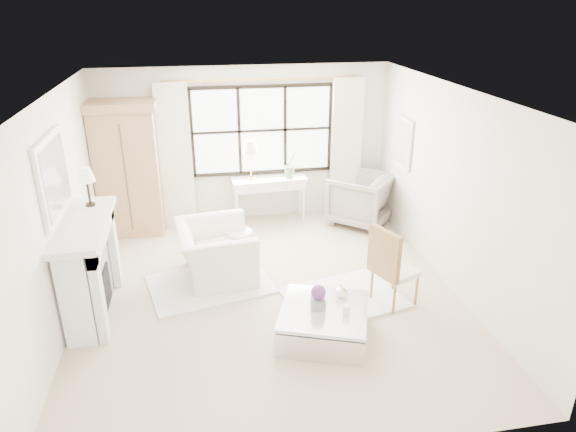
% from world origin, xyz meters
% --- Properties ---
extents(floor, '(5.50, 5.50, 0.00)m').
position_xyz_m(floor, '(0.00, 0.00, 0.00)').
color(floor, '#C4AF92').
rests_on(floor, ground).
extents(ceiling, '(5.50, 5.50, 0.00)m').
position_xyz_m(ceiling, '(0.00, 0.00, 2.70)').
color(ceiling, white).
rests_on(ceiling, ground).
extents(wall_back, '(5.00, 0.00, 5.00)m').
position_xyz_m(wall_back, '(0.00, 2.75, 1.35)').
color(wall_back, silver).
rests_on(wall_back, ground).
extents(wall_front, '(5.00, 0.00, 5.00)m').
position_xyz_m(wall_front, '(0.00, -2.75, 1.35)').
color(wall_front, white).
rests_on(wall_front, ground).
extents(wall_left, '(0.00, 5.50, 5.50)m').
position_xyz_m(wall_left, '(-2.50, 0.00, 1.35)').
color(wall_left, silver).
rests_on(wall_left, ground).
extents(wall_right, '(0.00, 5.50, 5.50)m').
position_xyz_m(wall_right, '(2.50, 0.00, 1.35)').
color(wall_right, beige).
rests_on(wall_right, ground).
extents(window_pane, '(2.40, 0.02, 1.50)m').
position_xyz_m(window_pane, '(0.30, 2.73, 1.60)').
color(window_pane, white).
rests_on(window_pane, wall_back).
extents(window_frame, '(2.50, 0.04, 1.50)m').
position_xyz_m(window_frame, '(0.30, 2.72, 1.60)').
color(window_frame, black).
rests_on(window_frame, wall_back).
extents(curtain_rod, '(3.30, 0.04, 0.04)m').
position_xyz_m(curtain_rod, '(0.30, 2.67, 2.47)').
color(curtain_rod, '#A97F3A').
rests_on(curtain_rod, wall_back).
extents(curtain_left, '(0.55, 0.10, 2.47)m').
position_xyz_m(curtain_left, '(-1.20, 2.65, 1.24)').
color(curtain_left, silver).
rests_on(curtain_left, ground).
extents(curtain_right, '(0.55, 0.10, 2.47)m').
position_xyz_m(curtain_right, '(1.80, 2.65, 1.24)').
color(curtain_right, silver).
rests_on(curtain_right, ground).
extents(fireplace, '(0.58, 1.66, 1.26)m').
position_xyz_m(fireplace, '(-2.27, 0.00, 0.65)').
color(fireplace, silver).
rests_on(fireplace, ground).
extents(mirror_frame, '(0.05, 1.15, 0.95)m').
position_xyz_m(mirror_frame, '(-2.47, 0.00, 1.84)').
color(mirror_frame, white).
rests_on(mirror_frame, wall_left).
extents(mirror_glass, '(0.02, 1.00, 0.80)m').
position_xyz_m(mirror_glass, '(-2.44, 0.00, 1.84)').
color(mirror_glass, silver).
rests_on(mirror_glass, wall_left).
extents(art_frame, '(0.04, 0.62, 0.82)m').
position_xyz_m(art_frame, '(2.47, 1.70, 1.55)').
color(art_frame, silver).
rests_on(art_frame, wall_right).
extents(art_canvas, '(0.01, 0.52, 0.72)m').
position_xyz_m(art_canvas, '(2.45, 1.70, 1.55)').
color(art_canvas, '#C5B499').
rests_on(art_canvas, wall_right).
extents(mantel_lamp, '(0.22, 0.22, 0.51)m').
position_xyz_m(mantel_lamp, '(-2.23, 0.52, 1.65)').
color(mantel_lamp, black).
rests_on(mantel_lamp, fireplace).
extents(armoire, '(1.12, 0.70, 2.24)m').
position_xyz_m(armoire, '(-1.98, 2.43, 1.14)').
color(armoire, tan).
rests_on(armoire, floor).
extents(console_table, '(1.32, 0.52, 0.80)m').
position_xyz_m(console_table, '(0.37, 2.51, 0.40)').
color(console_table, white).
rests_on(console_table, floor).
extents(console_lamp, '(0.28, 0.28, 0.69)m').
position_xyz_m(console_lamp, '(0.06, 2.50, 1.36)').
color(console_lamp, '#AA7F3B').
rests_on(console_lamp, console_table).
extents(orchid_plant, '(0.33, 0.32, 0.47)m').
position_xyz_m(orchid_plant, '(0.75, 2.49, 1.03)').
color(orchid_plant, '#5A7850').
rests_on(orchid_plant, console_table).
extents(side_table, '(0.40, 0.40, 0.51)m').
position_xyz_m(side_table, '(-0.30, 1.02, 0.33)').
color(side_table, white).
rests_on(side_table, floor).
extents(rug_left, '(1.85, 1.49, 0.03)m').
position_xyz_m(rug_left, '(-0.78, 0.38, 0.01)').
color(rug_left, silver).
rests_on(rug_left, floor).
extents(rug_right, '(1.69, 1.42, 0.03)m').
position_xyz_m(rug_right, '(0.97, -0.29, 0.01)').
color(rug_right, white).
rests_on(rug_right, floor).
extents(club_armchair, '(1.15, 1.28, 0.77)m').
position_xyz_m(club_armchair, '(-0.67, 0.63, 0.38)').
color(club_armchair, white).
rests_on(club_armchair, floor).
extents(wingback_chair, '(1.38, 1.38, 0.90)m').
position_xyz_m(wingback_chair, '(1.94, 2.11, 0.45)').
color(wingback_chair, gray).
rests_on(wingback_chair, floor).
extents(french_chair, '(0.64, 0.63, 1.08)m').
position_xyz_m(french_chair, '(1.57, -0.48, 0.31)').
color(french_chair, olive).
rests_on(french_chair, floor).
extents(coffee_table, '(1.28, 1.28, 0.38)m').
position_xyz_m(coffee_table, '(0.50, -1.04, 0.18)').
color(coffee_table, silver).
rests_on(coffee_table, floor).
extents(planter_box, '(0.19, 0.19, 0.12)m').
position_xyz_m(planter_box, '(0.44, -1.00, 0.44)').
color(planter_box, slate).
rests_on(planter_box, coffee_table).
extents(planter_flowers, '(0.17, 0.17, 0.17)m').
position_xyz_m(planter_flowers, '(0.44, -1.00, 0.59)').
color(planter_flowers, '#5C2D72').
rests_on(planter_flowers, planter_box).
extents(pillar_candle, '(0.08, 0.08, 0.12)m').
position_xyz_m(pillar_candle, '(0.72, -1.19, 0.44)').
color(pillar_candle, white).
rests_on(pillar_candle, coffee_table).
extents(coffee_vase, '(0.19, 0.19, 0.16)m').
position_xyz_m(coffee_vase, '(0.76, -0.81, 0.46)').
color(coffee_vase, white).
rests_on(coffee_vase, coffee_table).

